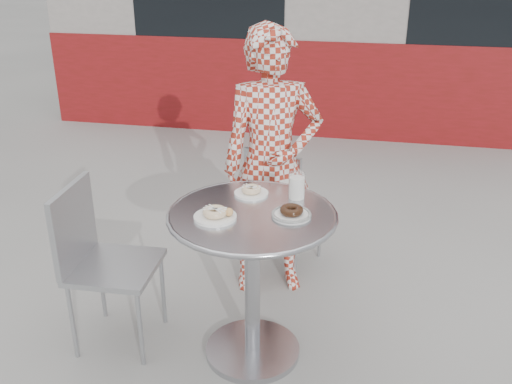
% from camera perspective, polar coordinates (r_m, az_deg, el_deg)
% --- Properties ---
extents(ground, '(60.00, 60.00, 0.00)m').
position_cam_1_polar(ground, '(2.99, -1.20, -15.93)').
color(ground, '#9F9C97').
rests_on(ground, ground).
extents(bistro_table, '(0.78, 0.78, 0.79)m').
position_cam_1_polar(bistro_table, '(2.66, -0.37, -5.81)').
color(bistro_table, '#B9BABE').
rests_on(bistro_table, ground).
extents(chair_far, '(0.49, 0.49, 0.80)m').
position_cam_1_polar(chair_far, '(3.64, 2.92, -3.52)').
color(chair_far, '#A3A6AB').
rests_on(chair_far, ground).
extents(chair_left, '(0.43, 0.42, 0.85)m').
position_cam_1_polar(chair_left, '(3.02, -13.80, -10.05)').
color(chair_left, '#A3A6AB').
rests_on(chair_left, ground).
extents(seated_person, '(0.65, 0.53, 1.54)m').
position_cam_1_polar(seated_person, '(3.18, 1.59, 2.73)').
color(seated_person, maroon).
rests_on(seated_person, ground).
extents(plate_far, '(0.17, 0.17, 0.04)m').
position_cam_1_polar(plate_far, '(2.76, -0.48, 0.08)').
color(plate_far, white).
rests_on(plate_far, bistro_table).
extents(plate_near, '(0.19, 0.19, 0.05)m').
position_cam_1_polar(plate_near, '(2.52, -4.04, -2.22)').
color(plate_near, white).
rests_on(plate_near, bistro_table).
extents(plate_checker, '(0.18, 0.18, 0.05)m').
position_cam_1_polar(plate_checker, '(2.54, 3.57, -2.12)').
color(plate_checker, white).
rests_on(plate_checker, bistro_table).
extents(milk_cup, '(0.08, 0.08, 0.13)m').
position_cam_1_polar(milk_cup, '(2.71, 4.10, 0.54)').
color(milk_cup, white).
rests_on(milk_cup, bistro_table).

